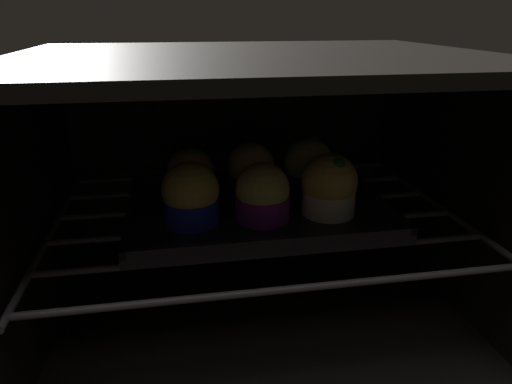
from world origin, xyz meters
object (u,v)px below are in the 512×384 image
at_px(baking_tray, 256,208).
at_px(muffin_row1_col0, 191,176).
at_px(muffin_row0_col0, 191,195).
at_px(muffin_row1_col2, 309,168).
at_px(muffin_row0_col2, 329,187).
at_px(muffin_row1_col1, 253,172).
at_px(muffin_row0_col1, 263,195).

distance_m(baking_tray, muffin_row1_col0, 0.10).
bearing_deg(muffin_row0_col0, muffin_row1_col0, 87.31).
height_order(baking_tray, muffin_row1_col2, muffin_row1_col2).
xyz_separation_m(muffin_row0_col0, muffin_row0_col2, (0.18, -0.00, 0.00)).
bearing_deg(muffin_row0_col0, muffin_row1_col1, 41.78).
relative_size(baking_tray, muffin_row0_col1, 4.60).
relative_size(muffin_row0_col0, muffin_row1_col0, 1.08).
bearing_deg(muffin_row1_col1, muffin_row1_col2, -0.14).
relative_size(muffin_row0_col1, muffin_row1_col0, 1.02).
relative_size(muffin_row0_col2, muffin_row1_col2, 0.98).
relative_size(muffin_row0_col0, muffin_row0_col1, 1.06).
height_order(muffin_row0_col0, muffin_row0_col1, muffin_row0_col0).
bearing_deg(muffin_row1_col2, baking_tray, -154.69).
distance_m(muffin_row0_col1, muffin_row1_col1, 0.09).
xyz_separation_m(muffin_row0_col0, muffin_row0_col1, (0.09, -0.01, -0.00)).
relative_size(muffin_row0_col2, muffin_row1_col1, 1.05).
height_order(muffin_row0_col1, muffin_row1_col1, muffin_row1_col1).
bearing_deg(muffin_row0_col1, muffin_row0_col0, 176.64).
bearing_deg(baking_tray, muffin_row0_col2, -27.03).
height_order(baking_tray, muffin_row1_col0, muffin_row1_col0).
bearing_deg(muffin_row1_col1, muffin_row0_col2, -44.83).
distance_m(muffin_row0_col0, muffin_row0_col2, 0.18).
bearing_deg(muffin_row0_col1, muffin_row1_col0, 132.77).
bearing_deg(muffin_row1_col0, baking_tray, -28.43).
bearing_deg(baking_tray, muffin_row1_col2, 25.31).
height_order(muffin_row1_col0, muffin_row1_col2, muffin_row1_col2).
relative_size(baking_tray, muffin_row0_col2, 4.24).
bearing_deg(muffin_row0_col1, muffin_row1_col1, 89.06).
height_order(muffin_row0_col1, muffin_row1_col2, muffin_row1_col2).
bearing_deg(muffin_row0_col2, muffin_row0_col0, 178.96).
xyz_separation_m(baking_tray, muffin_row0_col1, (0.00, -0.05, 0.04)).
bearing_deg(muffin_row0_col2, muffin_row1_col1, 135.17).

